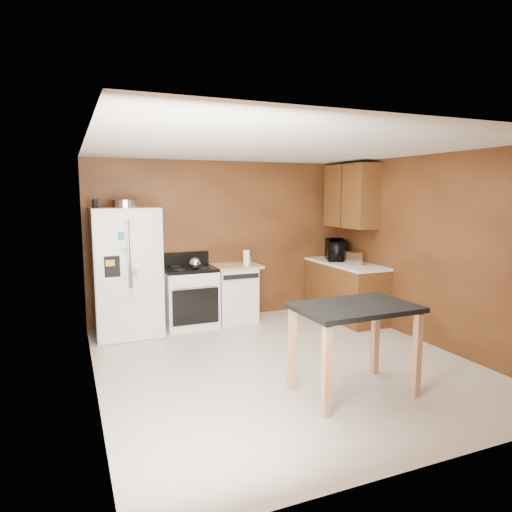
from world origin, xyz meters
TOP-DOWN VIEW (x-y plane):
  - floor at (0.00, 0.00)m, footprint 4.50×4.50m
  - ceiling at (0.00, 0.00)m, footprint 4.50×4.50m
  - wall_back at (0.00, 2.25)m, footprint 4.20×0.00m
  - wall_front at (0.00, -2.25)m, footprint 4.20×0.00m
  - wall_left at (-2.10, 0.00)m, footprint 0.00×4.50m
  - wall_right at (2.10, 0.00)m, footprint 0.00×4.50m
  - roasting_pan at (-1.53, 1.92)m, footprint 0.42×0.42m
  - pen_cup at (-1.93, 1.82)m, footprint 0.08×0.08m
  - kettle at (-0.59, 1.78)m, footprint 0.17×0.17m
  - paper_towel at (0.24, 1.82)m, footprint 0.13×0.13m
  - green_canister at (0.35, 2.03)m, footprint 0.12×0.12m
  - toaster at (1.76, 1.20)m, footprint 0.20×0.29m
  - microwave at (1.80, 1.75)m, footprint 0.57×0.66m
  - refrigerator at (-1.55, 1.86)m, footprint 0.90×0.80m
  - gas_range at (-0.64, 1.92)m, footprint 0.76×0.68m
  - dishwasher at (0.08, 1.95)m, footprint 0.78×0.63m
  - right_cabinets at (1.84, 1.48)m, footprint 0.63×1.58m
  - island at (0.28, -0.99)m, footprint 1.19×0.80m

SIDE VIEW (x-z plane):
  - floor at x=0.00m, z-range 0.00..0.00m
  - dishwasher at x=0.08m, z-range 0.01..0.90m
  - gas_range at x=-0.64m, z-range -0.09..1.01m
  - island at x=0.28m, z-range 0.31..1.22m
  - refrigerator at x=-1.55m, z-range 0.00..1.80m
  - right_cabinets at x=1.84m, z-range -0.32..2.13m
  - green_canister at x=0.35m, z-range 0.89..0.99m
  - kettle at x=-0.59m, z-range 0.90..1.07m
  - toaster at x=1.76m, z-range 0.90..1.10m
  - paper_towel at x=0.24m, z-range 0.89..1.13m
  - microwave at x=1.80m, z-range 0.90..1.21m
  - wall_back at x=0.00m, z-range -0.85..3.35m
  - wall_front at x=0.00m, z-range -0.85..3.35m
  - wall_left at x=-2.10m, z-range -1.00..3.50m
  - wall_right at x=2.10m, z-range -1.00..3.50m
  - roasting_pan at x=-1.53m, z-range 1.80..1.91m
  - pen_cup at x=-1.93m, z-range 1.80..1.92m
  - ceiling at x=0.00m, z-range 2.50..2.50m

